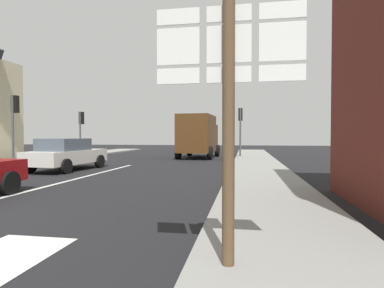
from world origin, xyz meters
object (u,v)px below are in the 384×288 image
Objects in this scene: traffic_light_far_left at (81,124)px; delivery_truck at (198,135)px; traffic_light_near_left at (14,114)px; route_sign_post at (229,99)px; sedan_far at (67,154)px; traffic_light_far_right at (240,121)px.

delivery_truck is at bearing 6.24° from traffic_light_far_left.
traffic_light_far_left is at bearing 90.00° from traffic_light_near_left.
route_sign_post reaches higher than delivery_truck.
route_sign_post reaches higher than sedan_far.
route_sign_post is at bearing -80.59° from delivery_truck.
delivery_truck is 8.66m from traffic_light_far_left.
traffic_light_far_left is (-11.74, 18.17, 0.48)m from route_sign_post.
route_sign_post is at bearing -89.47° from traffic_light_far_right.
route_sign_post is (7.99, -9.98, 1.24)m from sedan_far.
delivery_truck is 1.52× the size of traffic_light_far_left.
route_sign_post is (3.17, -19.11, 0.35)m from delivery_truck.
delivery_truck reaches higher than sedan_far.
traffic_light_near_left reaches higher than delivery_truck.
traffic_light_near_left is at bearing 160.25° from sedan_far.
sedan_far is 0.85× the size of delivery_truck.
traffic_light_near_left is at bearing -137.77° from delivery_truck.
traffic_light_far_right is at bearing 7.39° from traffic_light_far_left.
traffic_light_near_left is 1.03× the size of traffic_light_far_right.
traffic_light_far_left reaches higher than sedan_far.
traffic_light_far_right is 1.07× the size of traffic_light_far_left.
sedan_far is 12.59m from traffic_light_far_right.
traffic_light_near_left is (-11.74, 11.33, 0.74)m from route_sign_post.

